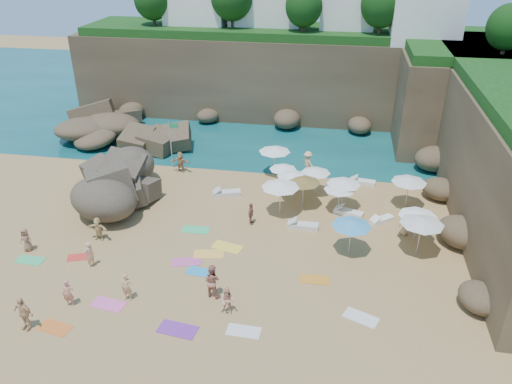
% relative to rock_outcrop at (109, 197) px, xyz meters
% --- Properties ---
extents(ground, '(120.00, 120.00, 0.00)m').
position_rel_rock_outcrop_xyz_m(ground, '(9.13, -4.08, 0.00)').
color(ground, tan).
rests_on(ground, ground).
extents(seawater, '(120.00, 120.00, 0.00)m').
position_rel_rock_outcrop_xyz_m(seawater, '(9.13, 25.92, 0.00)').
color(seawater, '#0C4751').
rests_on(seawater, ground).
extents(cliff_back, '(44.00, 8.00, 8.00)m').
position_rel_rock_outcrop_xyz_m(cliff_back, '(11.13, 20.92, 4.00)').
color(cliff_back, brown).
rests_on(cliff_back, ground).
extents(cliff_corner, '(10.00, 12.00, 8.00)m').
position_rel_rock_outcrop_xyz_m(cliff_corner, '(26.13, 15.92, 4.00)').
color(cliff_corner, brown).
rests_on(cliff_corner, ground).
extents(rock_promontory, '(12.00, 7.00, 2.00)m').
position_rel_rock_outcrop_xyz_m(rock_promontory, '(-1.87, 11.92, 0.00)').
color(rock_promontory, brown).
rests_on(rock_promontory, ground).
extents(clifftop_buildings, '(28.48, 9.48, 7.00)m').
position_rel_rock_outcrop_xyz_m(clifftop_buildings, '(12.09, 21.72, 11.24)').
color(clifftop_buildings, white).
rests_on(clifftop_buildings, cliff_back).
extents(clifftop_trees, '(35.60, 23.82, 4.40)m').
position_rel_rock_outcrop_xyz_m(clifftop_trees, '(13.91, 15.44, 11.26)').
color(clifftop_trees, '#11380F').
rests_on(clifftop_trees, ground).
extents(marina_masts, '(3.10, 0.10, 6.00)m').
position_rel_rock_outcrop_xyz_m(marina_masts, '(-7.37, 25.92, 3.00)').
color(marina_masts, white).
rests_on(marina_masts, ground).
extents(rock_outcrop, '(8.44, 6.64, 3.18)m').
position_rel_rock_outcrop_xyz_m(rock_outcrop, '(0.00, 0.00, 0.00)').
color(rock_outcrop, brown).
rests_on(rock_outcrop, ground).
extents(flag_pole, '(0.77, 0.17, 3.94)m').
position_rel_rock_outcrop_xyz_m(flag_pole, '(3.09, 5.84, 2.52)').
color(flag_pole, silver).
rests_on(flag_pole, ground).
extents(parasol_0, '(2.35, 2.35, 2.23)m').
position_rel_rock_outcrop_xyz_m(parasol_0, '(16.80, 1.32, 2.04)').
color(parasol_0, silver).
rests_on(parasol_0, ground).
extents(parasol_1, '(2.48, 2.48, 2.34)m').
position_rel_rock_outcrop_xyz_m(parasol_1, '(11.39, 5.90, 2.15)').
color(parasol_1, silver).
rests_on(parasol_1, ground).
extents(parasol_2, '(2.03, 2.03, 1.92)m').
position_rel_rock_outcrop_xyz_m(parasol_2, '(12.35, 3.55, 1.76)').
color(parasol_2, silver).
rests_on(parasol_2, ground).
extents(parasol_3, '(2.16, 2.16, 2.04)m').
position_rel_rock_outcrop_xyz_m(parasol_3, '(14.78, 3.15, 1.88)').
color(parasol_3, silver).
rests_on(parasol_3, ground).
extents(parasol_4, '(2.43, 2.43, 2.29)m').
position_rel_rock_outcrop_xyz_m(parasol_4, '(21.23, 2.31, 2.11)').
color(parasol_4, silver).
rests_on(parasol_4, ground).
extents(parasol_5, '(2.58, 2.58, 2.44)m').
position_rel_rock_outcrop_xyz_m(parasol_5, '(12.64, -0.20, 2.24)').
color(parasol_5, silver).
rests_on(parasol_5, ground).
extents(parasol_6, '(2.37, 2.37, 2.24)m').
position_rel_rock_outcrop_xyz_m(parasol_6, '(14.08, 1.11, 2.06)').
color(parasol_6, silver).
rests_on(parasol_6, ground).
extents(parasol_7, '(2.28, 2.28, 2.16)m').
position_rel_rock_outcrop_xyz_m(parasol_7, '(13.25, 2.01, 1.98)').
color(parasol_7, silver).
rests_on(parasol_7, ground).
extents(parasol_8, '(2.59, 2.59, 2.45)m').
position_rel_rock_outcrop_xyz_m(parasol_8, '(21.41, -3.42, 2.24)').
color(parasol_8, silver).
rests_on(parasol_8, ground).
extents(parasol_9, '(2.17, 2.17, 2.05)m').
position_rel_rock_outcrop_xyz_m(parasol_9, '(16.56, 0.76, 1.88)').
color(parasol_9, silver).
rests_on(parasol_9, ground).
extents(parasol_10, '(2.38, 2.38, 2.25)m').
position_rel_rock_outcrop_xyz_m(parasol_10, '(17.35, -4.09, 2.06)').
color(parasol_10, silver).
rests_on(parasol_10, ground).
extents(parasol_11, '(2.36, 2.36, 2.23)m').
position_rel_rock_outcrop_xyz_m(parasol_11, '(21.34, -2.22, 2.05)').
color(parasol_11, silver).
rests_on(parasol_11, ground).
extents(lounger_0, '(2.15, 1.32, 0.32)m').
position_rel_rock_outcrop_xyz_m(lounger_0, '(8.44, 1.81, 0.16)').
color(lounger_0, silver).
rests_on(lounger_0, ground).
extents(lounger_1, '(2.02, 0.96, 0.30)m').
position_rel_rock_outcrop_xyz_m(lounger_1, '(16.53, 4.07, 0.15)').
color(lounger_1, white).
rests_on(lounger_1, ground).
extents(lounger_2, '(1.99, 0.90, 0.30)m').
position_rel_rock_outcrop_xyz_m(lounger_2, '(18.31, 5.41, 0.15)').
color(lounger_2, silver).
rests_on(lounger_2, ground).
extents(lounger_3, '(2.10, 1.23, 0.31)m').
position_rel_rock_outcrop_xyz_m(lounger_3, '(17.30, 0.47, 0.15)').
color(lounger_3, white).
rests_on(lounger_3, ground).
extents(lounger_4, '(2.01, 0.67, 0.31)m').
position_rel_rock_outcrop_xyz_m(lounger_4, '(14.37, -1.76, 0.16)').
color(lounger_4, silver).
rests_on(lounger_4, ground).
extents(lounger_5, '(1.71, 1.54, 0.27)m').
position_rel_rock_outcrop_xyz_m(lounger_5, '(19.50, -0.08, 0.13)').
color(lounger_5, white).
rests_on(lounger_5, ground).
extents(towel_1, '(1.87, 1.13, 0.03)m').
position_rel_rock_outcrop_xyz_m(towel_1, '(5.04, -11.05, 0.02)').
color(towel_1, '#EC5BAC').
rests_on(towel_1, ground).
extents(towel_2, '(1.77, 1.12, 0.03)m').
position_rel_rock_outcrop_xyz_m(towel_2, '(3.20, -13.12, 0.01)').
color(towel_2, orange).
rests_on(towel_2, ground).
extents(towel_3, '(1.70, 0.90, 0.03)m').
position_rel_rock_outcrop_xyz_m(towel_3, '(-1.20, -8.16, 0.01)').
color(towel_3, '#36BF6E').
rests_on(towel_3, ground).
extents(towel_4, '(1.95, 1.22, 0.03)m').
position_rel_rock_outcrop_xyz_m(towel_4, '(9.05, -5.75, 0.02)').
color(towel_4, '#FFB943').
rests_on(towel_4, ground).
extents(towel_5, '(1.69, 0.89, 0.03)m').
position_rel_rock_outcrop_xyz_m(towel_5, '(12.37, -11.77, 0.01)').
color(towel_5, silver).
rests_on(towel_5, ground).
extents(towel_6, '(2.02, 1.19, 0.03)m').
position_rel_rock_outcrop_xyz_m(towel_6, '(9.17, -12.21, 0.02)').
color(towel_6, '#772E97').
rests_on(towel_6, ground).
extents(towel_7, '(1.66, 1.20, 0.03)m').
position_rel_rock_outcrop_xyz_m(towel_7, '(1.56, -7.35, 0.01)').
color(towel_7, red).
rests_on(towel_7, ground).
extents(towel_8, '(1.71, 1.04, 0.03)m').
position_rel_rock_outcrop_xyz_m(towel_8, '(9.02, -7.54, 0.01)').
color(towel_8, '#2693CB').
rests_on(towel_8, ground).
extents(towel_9, '(1.90, 1.30, 0.03)m').
position_rel_rock_outcrop_xyz_m(towel_9, '(7.95, -6.73, 0.02)').
color(towel_9, '#CF5094').
rests_on(towel_9, ground).
extents(towel_10, '(1.69, 0.88, 0.03)m').
position_rel_rock_outcrop_xyz_m(towel_10, '(15.52, -7.12, 0.01)').
color(towel_10, orange).
rests_on(towel_10, ground).
extents(towel_11, '(1.83, 1.00, 0.03)m').
position_rel_rock_outcrop_xyz_m(towel_11, '(7.51, -3.24, 0.02)').
color(towel_11, '#38C673').
rests_on(towel_11, ground).
extents(towel_12, '(2.03, 1.36, 0.03)m').
position_rel_rock_outcrop_xyz_m(towel_12, '(9.98, -4.82, 0.02)').
color(towel_12, yellow).
rests_on(towel_12, ground).
extents(towel_13, '(1.92, 1.45, 0.03)m').
position_rel_rock_outcrop_xyz_m(towel_13, '(18.02, -9.81, 0.02)').
color(towel_13, silver).
rests_on(towel_13, ground).
extents(person_stand_0, '(0.63, 0.47, 1.57)m').
position_rel_rock_outcrop_xyz_m(person_stand_0, '(3.15, -11.45, 0.79)').
color(person_stand_0, tan).
rests_on(person_stand_0, ground).
extents(person_stand_1, '(1.10, 0.95, 1.94)m').
position_rel_rock_outcrop_xyz_m(person_stand_1, '(10.22, -9.40, 0.97)').
color(person_stand_1, '#B86E5C').
rests_on(person_stand_1, ground).
extents(person_stand_2, '(1.23, 1.18, 1.87)m').
position_rel_rock_outcrop_xyz_m(person_stand_2, '(13.98, 6.56, 0.93)').
color(person_stand_2, '#FAC08E').
rests_on(person_stand_2, ground).
extents(person_stand_3, '(0.46, 0.93, 1.53)m').
position_rel_rock_outcrop_xyz_m(person_stand_3, '(10.92, -1.84, 0.76)').
color(person_stand_3, '#9B5A4D').
rests_on(person_stand_3, ground).
extents(person_stand_4, '(0.76, 0.78, 1.45)m').
position_rel_rock_outcrop_xyz_m(person_stand_4, '(20.79, -1.48, 0.72)').
color(person_stand_4, tan).
rests_on(person_stand_4, ground).
extents(person_stand_5, '(1.61, 0.57, 1.70)m').
position_rel_rock_outcrop_xyz_m(person_stand_5, '(3.91, 5.09, 0.85)').
color(person_stand_5, tan).
rests_on(person_stand_5, ground).
extents(person_stand_6, '(0.56, 0.69, 1.64)m').
position_rel_rock_outcrop_xyz_m(person_stand_6, '(2.63, -8.06, 0.82)').
color(person_stand_6, '#EAA985').
rests_on(person_stand_6, ground).
extents(person_lie_1, '(1.36, 1.99, 0.45)m').
position_rel_rock_outcrop_xyz_m(person_lie_1, '(1.87, -13.37, 0.22)').
color(person_lie_1, '#DFB27F').
rests_on(person_lie_1, ground).
extents(person_lie_2, '(0.78, 1.51, 0.39)m').
position_rel_rock_outcrop_xyz_m(person_lie_2, '(-1.87, -7.23, 0.20)').
color(person_lie_2, '#8A5B45').
rests_on(person_lie_2, ground).
extents(person_lie_3, '(1.61, 1.70, 0.41)m').
position_rel_rock_outcrop_xyz_m(person_lie_3, '(1.85, -5.33, 0.20)').
color(person_lie_3, '#DFB775').
rests_on(person_lie_3, ground).
extents(person_lie_4, '(0.65, 1.59, 0.37)m').
position_rel_rock_outcrop_xyz_m(person_lie_4, '(5.92, -10.48, 0.19)').
color(person_lie_4, tan).
rests_on(person_lie_4, ground).
extents(person_lie_5, '(0.81, 1.56, 0.58)m').
position_rel_rock_outcrop_xyz_m(person_lie_5, '(11.34, -10.62, 0.29)').
color(person_lie_5, '#EFA687').
rests_on(person_lie_5, ground).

